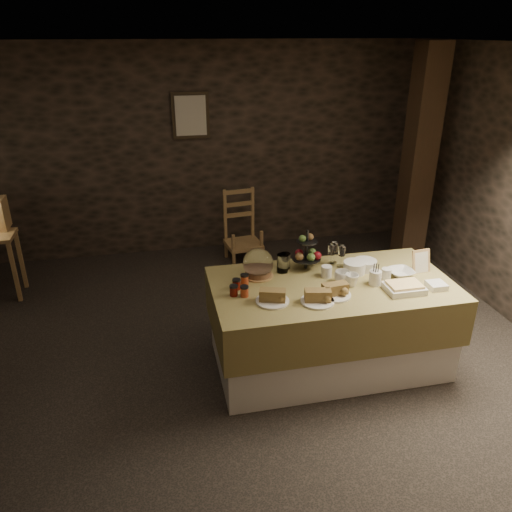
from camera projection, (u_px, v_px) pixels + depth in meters
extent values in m
cube|color=black|center=(242.00, 351.00, 4.59)|extent=(5.50, 5.00, 0.01)
cube|color=black|center=(204.00, 151.00, 6.27)|extent=(5.50, 0.02, 2.60)
cube|color=black|center=(365.00, 449.00, 1.82)|extent=(5.50, 0.02, 2.60)
cube|color=beige|center=(238.00, 45.00, 3.51)|extent=(5.50, 5.00, 0.01)
cube|color=silver|center=(329.00, 326.00, 4.29)|extent=(1.92, 0.99, 0.75)
cube|color=olive|center=(331.00, 304.00, 4.20)|extent=(1.99, 1.06, 0.41)
cube|color=#967949|center=(15.00, 272.00, 5.30)|extent=(0.04, 0.04, 0.69)
cube|color=#967949|center=(21.00, 260.00, 5.59)|extent=(0.04, 0.04, 0.69)
cube|color=#967949|center=(243.00, 244.00, 6.30)|extent=(0.47, 0.45, 0.05)
cube|color=#967949|center=(240.00, 204.00, 6.25)|extent=(0.40, 0.08, 0.40)
cube|color=#2D2215|center=(419.00, 161.00, 5.80)|extent=(0.30, 0.30, 2.60)
cube|color=#312617|center=(191.00, 115.00, 6.03)|extent=(0.45, 0.03, 0.55)
cube|color=beige|center=(191.00, 116.00, 6.01)|extent=(0.37, 0.01, 0.47)
cylinder|color=silver|center=(354.00, 267.00, 4.28)|extent=(0.19, 0.19, 0.10)
cylinder|color=silver|center=(365.00, 265.00, 4.34)|extent=(0.20, 0.20, 0.08)
cylinder|color=silver|center=(375.00, 278.00, 4.07)|extent=(0.10, 0.10, 0.12)
imported|color=silver|center=(342.00, 277.00, 4.10)|extent=(0.14, 0.14, 0.11)
imported|color=silver|center=(352.00, 280.00, 4.06)|extent=(0.13, 0.13, 0.10)
cylinder|color=silver|center=(327.00, 271.00, 4.21)|extent=(0.09, 0.09, 0.09)
cylinder|color=silver|center=(386.00, 274.00, 4.18)|extent=(0.08, 0.08, 0.09)
imported|color=silver|center=(401.00, 273.00, 4.23)|extent=(0.23, 0.23, 0.05)
cylinder|color=#967949|center=(258.00, 275.00, 4.23)|extent=(0.26, 0.26, 0.01)
cylinder|color=brown|center=(258.00, 271.00, 4.21)|extent=(0.22, 0.22, 0.07)
sphere|color=white|center=(258.00, 263.00, 4.18)|extent=(0.26, 0.26, 0.26)
cylinder|color=black|center=(307.00, 249.00, 4.30)|extent=(0.03, 0.03, 0.36)
cylinder|color=black|center=(306.00, 258.00, 4.34)|extent=(0.25, 0.25, 0.01)
cylinder|color=black|center=(307.00, 241.00, 4.27)|extent=(0.18, 0.18, 0.01)
sphere|color=#517532|center=(312.00, 252.00, 4.36)|extent=(0.07, 0.07, 0.07)
sphere|color=maroon|center=(299.00, 253.00, 4.35)|extent=(0.07, 0.07, 0.07)
sphere|color=#517532|center=(311.00, 257.00, 4.27)|extent=(0.07, 0.07, 0.07)
sphere|color=brown|center=(299.00, 257.00, 4.28)|extent=(0.07, 0.07, 0.07)
sphere|color=maroon|center=(317.00, 256.00, 4.30)|extent=(0.07, 0.07, 0.07)
cylinder|color=silver|center=(272.00, 301.00, 3.83)|extent=(0.26, 0.26, 0.01)
cube|color=brown|center=(273.00, 295.00, 3.81)|extent=(0.22, 0.15, 0.09)
cylinder|color=silver|center=(317.00, 301.00, 3.83)|extent=(0.26, 0.26, 0.01)
cube|color=brown|center=(318.00, 295.00, 3.81)|extent=(0.21, 0.13, 0.09)
cylinder|color=silver|center=(334.00, 295.00, 3.92)|extent=(0.26, 0.26, 0.01)
cube|color=brown|center=(335.00, 289.00, 3.90)|extent=(0.21, 0.11, 0.09)
cylinder|color=#65110A|center=(237.00, 285.00, 4.01)|extent=(0.06, 0.06, 0.07)
cylinder|color=#BF4924|center=(244.00, 292.00, 3.90)|extent=(0.06, 0.06, 0.07)
cylinder|color=#65110A|center=(234.00, 291.00, 3.91)|extent=(0.06, 0.06, 0.07)
cylinder|color=#BF4924|center=(245.00, 280.00, 4.08)|extent=(0.06, 0.06, 0.07)
cube|color=silver|center=(404.00, 288.00, 3.98)|extent=(0.30, 0.22, 0.05)
cube|color=#FBD081|center=(405.00, 284.00, 3.97)|extent=(0.26, 0.18, 0.02)
cube|color=silver|center=(436.00, 285.00, 4.03)|extent=(0.14, 0.14, 0.04)
cube|color=#967949|center=(421.00, 262.00, 4.28)|extent=(0.18, 0.09, 0.22)
cylinder|color=white|center=(283.00, 263.00, 4.28)|extent=(0.10, 0.10, 0.16)
cylinder|color=white|center=(285.00, 261.00, 4.35)|extent=(0.09, 0.09, 0.14)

